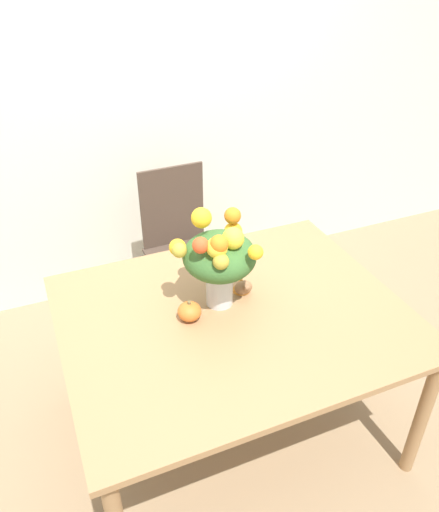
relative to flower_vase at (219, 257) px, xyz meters
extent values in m
plane|color=#8E7556|center=(0.03, -0.09, -0.99)|extent=(12.00, 12.00, 0.00)
cube|color=silver|center=(0.03, 1.38, 0.36)|extent=(8.00, 0.06, 2.70)
cube|color=#9E754C|center=(0.03, -0.09, -0.26)|extent=(1.45, 1.17, 0.03)
cylinder|color=#9E754C|center=(0.70, -0.61, -0.63)|extent=(0.06, 0.06, 0.72)
cylinder|color=#9E754C|center=(-0.63, 0.44, -0.63)|extent=(0.06, 0.06, 0.72)
cylinder|color=#9E754C|center=(0.70, 0.44, -0.63)|extent=(0.06, 0.06, 0.72)
cylinder|color=silver|center=(0.00, 0.00, -0.15)|extent=(0.12, 0.12, 0.18)
cylinder|color=silver|center=(0.00, 0.00, -0.21)|extent=(0.10, 0.10, 0.07)
cylinder|color=#38662D|center=(0.03, 0.00, -0.11)|extent=(0.01, 0.01, 0.25)
cylinder|color=#38662D|center=(0.01, 0.03, -0.11)|extent=(0.00, 0.01, 0.25)
cylinder|color=#38662D|center=(-0.02, 0.02, -0.11)|extent=(0.01, 0.01, 0.25)
cylinder|color=#38662D|center=(-0.02, -0.01, -0.11)|extent=(0.01, 0.01, 0.25)
cylinder|color=#38662D|center=(0.01, -0.02, -0.11)|extent=(0.00, 0.01, 0.25)
ellipsoid|color=#38662D|center=(0.00, 0.00, 0.00)|extent=(0.31, 0.31, 0.19)
sphere|color=yellow|center=(-0.05, 0.07, 0.16)|extent=(0.09, 0.09, 0.09)
sphere|color=#AD9E33|center=(-0.17, -0.01, 0.08)|extent=(0.06, 0.06, 0.06)
sphere|color=orange|center=(0.10, 0.10, 0.12)|extent=(0.07, 0.07, 0.07)
sphere|color=#AD9E33|center=(-0.04, -0.12, 0.07)|extent=(0.06, 0.06, 0.06)
sphere|color=yellow|center=(0.03, -0.06, 0.12)|extent=(0.09, 0.09, 0.09)
sphere|color=yellow|center=(0.11, 0.10, 0.04)|extent=(0.08, 0.08, 0.08)
sphere|color=#D64C23|center=(-0.10, -0.06, 0.12)|extent=(0.07, 0.07, 0.07)
sphere|color=yellow|center=(-0.16, 0.04, 0.06)|extent=(0.07, 0.07, 0.07)
sphere|color=yellow|center=(-0.05, -0.09, 0.11)|extent=(0.09, 0.09, 0.09)
sphere|color=orange|center=(-0.04, -0.10, 0.13)|extent=(0.07, 0.07, 0.07)
sphere|color=yellow|center=(0.09, -0.15, 0.09)|extent=(0.06, 0.06, 0.06)
ellipsoid|color=orange|center=(-0.15, -0.05, -0.20)|extent=(0.10, 0.10, 0.08)
cylinder|color=brown|center=(-0.15, -0.05, -0.16)|extent=(0.01, 0.01, 0.02)
ellipsoid|color=#936642|center=(0.13, 0.02, -0.21)|extent=(0.08, 0.06, 0.06)
cone|color=orange|center=(0.13, 0.05, -0.21)|extent=(0.08, 0.08, 0.07)
sphere|color=#936642|center=(0.13, -0.01, -0.19)|extent=(0.03, 0.03, 0.03)
cube|color=#47382D|center=(0.12, 0.81, -0.54)|extent=(0.43, 0.43, 0.02)
cylinder|color=#47382D|center=(-0.05, 0.63, -0.77)|extent=(0.04, 0.04, 0.45)
cylinder|color=#47382D|center=(0.29, 0.64, -0.77)|extent=(0.04, 0.04, 0.45)
cylinder|color=#47382D|center=(-0.05, 0.97, -0.77)|extent=(0.04, 0.04, 0.45)
cylinder|color=#47382D|center=(0.29, 0.98, -0.77)|extent=(0.04, 0.04, 0.45)
cube|color=#47382D|center=(0.11, 1.01, -0.27)|extent=(0.40, 0.03, 0.51)
camera|label=1|loc=(-0.66, -1.59, 1.13)|focal=35.00mm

